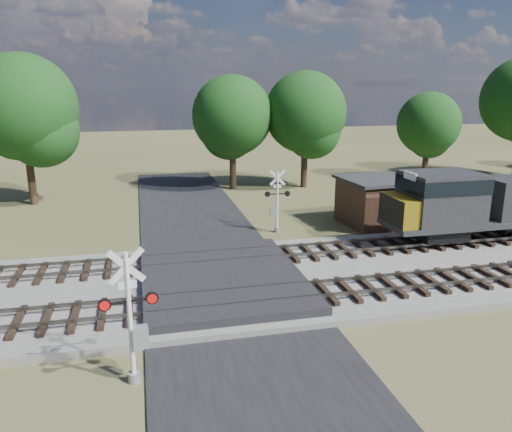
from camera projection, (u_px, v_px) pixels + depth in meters
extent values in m
plane|color=#474B28|center=(224.00, 290.00, 21.99)|extent=(160.00, 160.00, 0.00)
cube|color=gray|center=(422.00, 265.00, 24.64)|extent=(140.00, 10.00, 0.30)
cube|color=black|center=(224.00, 290.00, 21.98)|extent=(7.00, 60.00, 0.08)
cube|color=#262628|center=(222.00, 280.00, 22.38)|extent=(7.00, 9.00, 0.62)
cube|color=black|center=(280.00, 296.00, 20.45)|extent=(44.00, 2.60, 0.18)
cube|color=#555149|center=(463.00, 282.00, 21.50)|extent=(140.00, 0.08, 0.15)
cube|color=#555149|center=(444.00, 270.00, 22.85)|extent=(140.00, 0.08, 0.15)
cube|color=black|center=(253.00, 256.00, 25.16)|extent=(44.00, 2.60, 0.18)
cube|color=#555149|center=(404.00, 246.00, 26.21)|extent=(140.00, 0.08, 0.15)
cube|color=#555149|center=(391.00, 238.00, 27.56)|extent=(140.00, 0.08, 0.15)
cylinder|color=silver|center=(130.00, 319.00, 14.72)|extent=(0.15, 0.15, 4.18)
cylinder|color=#939598|center=(134.00, 377.00, 15.22)|extent=(0.38, 0.38, 0.31)
cube|color=silver|center=(126.00, 266.00, 14.29)|extent=(1.09, 0.19, 1.09)
cube|color=silver|center=(126.00, 266.00, 14.29)|extent=(1.09, 0.19, 1.09)
cube|color=silver|center=(128.00, 285.00, 14.44)|extent=(0.52, 0.10, 0.23)
cube|color=black|center=(129.00, 301.00, 14.57)|extent=(1.67, 0.29, 0.06)
cylinder|color=red|center=(105.00, 305.00, 14.34)|extent=(0.39, 0.16, 0.38)
cylinder|color=red|center=(152.00, 298.00, 14.81)|extent=(0.39, 0.16, 0.38)
cube|color=#939598|center=(140.00, 337.00, 14.97)|extent=(0.51, 0.38, 0.68)
cylinder|color=silver|center=(277.00, 202.00, 30.19)|extent=(0.13, 0.13, 3.76)
cylinder|color=#939598|center=(277.00, 230.00, 30.64)|extent=(0.34, 0.34, 0.28)
cube|color=silver|center=(278.00, 178.00, 29.80)|extent=(0.98, 0.14, 0.98)
cube|color=silver|center=(278.00, 178.00, 29.80)|extent=(0.98, 0.14, 0.98)
cube|color=silver|center=(278.00, 186.00, 29.94)|extent=(0.47, 0.08, 0.21)
cube|color=black|center=(277.00, 194.00, 30.06)|extent=(1.50, 0.22, 0.06)
cylinder|color=red|center=(287.00, 194.00, 30.13)|extent=(0.35, 0.13, 0.34)
cylinder|color=red|center=(267.00, 194.00, 29.98)|extent=(0.35, 0.13, 0.34)
cube|color=#939598|center=(273.00, 211.00, 30.31)|extent=(0.45, 0.33, 0.61)
cube|color=#482E1F|center=(377.00, 203.00, 32.13)|extent=(4.32, 4.32, 2.81)
cube|color=#2A2A2D|center=(378.00, 180.00, 31.75)|extent=(4.75, 4.75, 0.20)
cylinder|color=black|center=(30.00, 168.00, 37.00)|extent=(0.56, 0.56, 5.52)
sphere|color=#153912|center=(23.00, 107.00, 35.87)|extent=(7.73, 7.73, 7.73)
cylinder|color=black|center=(233.00, 161.00, 42.65)|extent=(0.56, 0.56, 4.81)
sphere|color=#153912|center=(232.00, 116.00, 41.66)|extent=(6.74, 6.74, 6.74)
cylinder|color=black|center=(304.00, 159.00, 43.41)|extent=(0.56, 0.56, 4.97)
sphere|color=#153912|center=(305.00, 112.00, 42.39)|extent=(6.96, 6.96, 6.96)
cylinder|color=black|center=(426.00, 159.00, 46.32)|extent=(0.56, 0.56, 4.09)
sphere|color=#153912|center=(429.00, 124.00, 45.48)|extent=(5.72, 5.72, 5.72)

